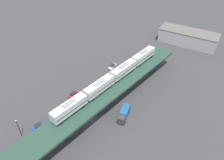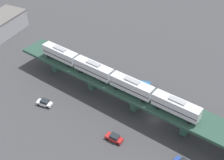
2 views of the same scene
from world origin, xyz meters
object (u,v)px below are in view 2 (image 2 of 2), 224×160
Objects in this scene: subway_train at (112,77)px; street_car_red at (114,138)px; delivery_truck at (144,87)px; street_car_white at (45,103)px.

subway_train is 11.10× the size of street_car_red.
subway_train is 12.76m from delivery_truck.
street_car_white is (-10.08, 15.87, -8.16)m from subway_train.
subway_train is 6.61× the size of delivery_truck.
subway_train reaches higher than street_car_red.
delivery_truck reaches higher than street_car_white.
delivery_truck is at bearing -49.43° from street_car_white.
subway_train is 16.17m from street_car_red.
delivery_truck is (18.67, -21.80, 0.82)m from street_car_white.
street_car_red is 23.17m from street_car_white.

